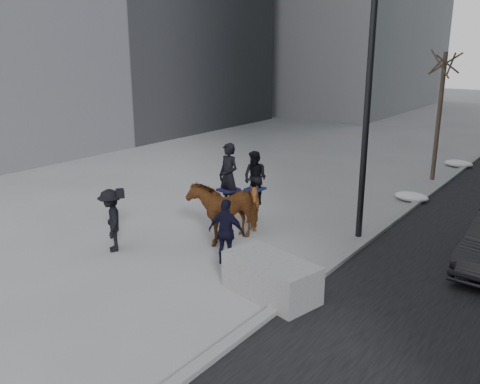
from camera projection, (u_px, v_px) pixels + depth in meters
The scene contains 10 objects.
ground at pixel (214, 255), 13.86m from camera, with size 120.00×120.00×0.00m, color gray.
curb at pixel (435, 189), 19.86m from camera, with size 0.25×90.00×0.12m, color gray.
planter at pixel (271, 277), 11.51m from camera, with size 2.21×1.11×0.88m, color gray.
tree_near at pixel (440, 111), 20.73m from camera, with size 1.20×1.20×5.82m, color #382721, non-canonical shape.
mounted_left at pixel (226, 204), 14.78m from camera, with size 1.42×2.34×2.82m.
mounted_right at pixel (253, 198), 15.58m from camera, with size 1.33×1.48×2.42m.
feeder at pixel (227, 232), 13.05m from camera, with size 1.09×0.95×1.75m.
camera_crew at pixel (111, 220), 13.91m from camera, with size 1.30×1.21×1.75m.
lamppost at pixel (374, 64), 13.99m from camera, with size 0.25×2.68×9.09m.
snow_piles at pixel (439, 178), 21.21m from camera, with size 1.26×7.44×0.32m.
Camera 1 is at (8.17, -9.90, 5.53)m, focal length 38.00 mm.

